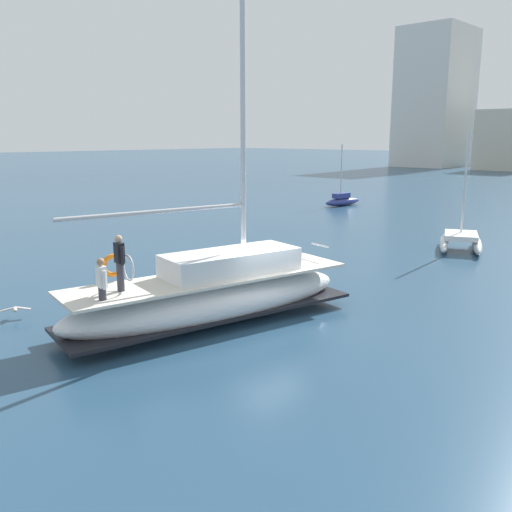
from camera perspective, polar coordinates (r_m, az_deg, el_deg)
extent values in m
plane|color=navy|center=(17.80, 0.56, -6.32)|extent=(400.00, 400.00, 0.00)
ellipsoid|color=silver|center=(17.16, -4.61, -4.62)|extent=(4.29, 9.89, 1.40)
cube|color=black|center=(17.26, -4.59, -5.62)|extent=(4.27, 9.70, 0.10)
cube|color=beige|center=(16.96, -4.65, -2.23)|extent=(4.00, 9.38, 0.08)
cube|color=silver|center=(17.23, -2.61, -0.63)|extent=(2.52, 4.57, 0.70)
cylinder|color=silver|center=(17.10, -1.36, 15.99)|extent=(0.16, 0.16, 10.61)
cylinder|color=#B7B7BC|center=(15.79, -10.07, 4.54)|extent=(1.28, 5.67, 0.12)
cylinder|color=silver|center=(19.39, 6.65, 1.10)|extent=(0.89, 0.24, 0.06)
torus|color=orange|center=(16.79, -14.53, -0.94)|extent=(0.28, 0.71, 0.70)
cylinder|color=#33333D|center=(15.65, -13.82, -2.11)|extent=(0.20, 0.20, 0.80)
cube|color=black|center=(15.50, -13.95, 0.33)|extent=(0.35, 0.26, 0.56)
sphere|color=tan|center=(15.43, -14.02, 1.74)|extent=(0.20, 0.20, 0.20)
cylinder|color=black|center=(15.72, -14.23, 0.28)|extent=(0.09, 0.09, 0.50)
cylinder|color=black|center=(15.31, -13.64, 0.00)|extent=(0.09, 0.09, 0.50)
cylinder|color=#33333D|center=(14.97, -15.57, -3.75)|extent=(0.20, 0.20, 0.35)
cube|color=white|center=(14.86, -15.67, -2.06)|extent=(0.35, 0.26, 0.56)
sphere|color=#9E7051|center=(14.77, -15.76, -0.59)|extent=(0.20, 0.20, 0.20)
cylinder|color=white|center=(15.07, -15.94, -2.07)|extent=(0.09, 0.09, 0.50)
cylinder|color=white|center=(14.67, -15.38, -2.43)|extent=(0.09, 0.09, 0.50)
torus|color=silver|center=(15.69, -13.04, -1.21)|extent=(0.76, 0.21, 0.76)
ellipsoid|color=white|center=(29.88, 18.85, 1.28)|extent=(2.13, 3.96, 0.67)
ellipsoid|color=white|center=(29.93, 21.85, 1.08)|extent=(2.13, 3.96, 0.67)
cube|color=white|center=(29.82, 20.41, 2.00)|extent=(2.38, 2.73, 0.24)
cylinder|color=silver|center=(29.81, 20.78, 7.12)|extent=(0.11, 0.11, 5.06)
ellipsoid|color=navy|center=(47.14, 8.94, 5.56)|extent=(1.40, 4.15, 0.66)
cube|color=navy|center=(46.93, 8.80, 6.19)|extent=(0.80, 1.69, 0.40)
cylinder|color=silver|center=(46.69, 8.80, 8.62)|extent=(0.11, 0.11, 4.41)
ellipsoid|color=silver|center=(19.16, -23.59, -5.07)|extent=(0.40, 0.34, 0.16)
sphere|color=silver|center=(18.98, -23.66, -5.15)|extent=(0.11, 0.11, 0.11)
cone|color=gold|center=(18.92, -23.68, -5.23)|extent=(0.08, 0.07, 0.04)
cube|color=#9E9993|center=(19.13, -22.91, -4.98)|extent=(0.35, 0.46, 0.12)
cube|color=#9E9993|center=(19.19, -24.28, -5.04)|extent=(0.35, 0.46, 0.12)
cube|color=silver|center=(115.39, 18.00, 15.19)|extent=(10.93, 13.55, 25.68)
cube|color=beige|center=(108.17, 24.82, 10.81)|extent=(8.86, 11.38, 10.24)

